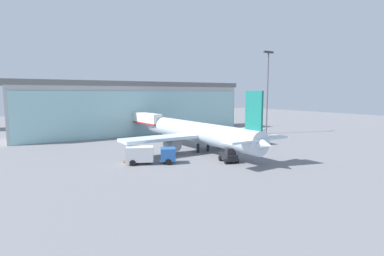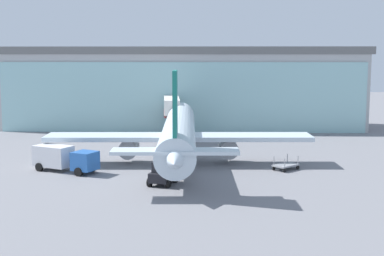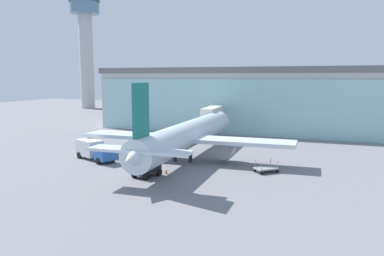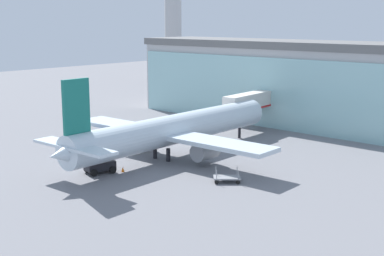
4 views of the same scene
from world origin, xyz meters
The scene contains 10 objects.
ground centered at (0.00, 0.00, 0.00)m, with size 240.00×240.00×0.00m, color slate.
terminal_building centered at (0.00, 36.05, 6.72)m, with size 59.95×14.05×13.45m.
jet_bridge centered at (-1.59, 26.15, 4.55)m, with size 3.12×13.62×5.93m.
apron_light_mast centered at (28.07, 15.26, 12.35)m, with size 3.20×0.40×21.13m.
airplane centered at (0.25, 6.29, 3.38)m, with size 29.70×36.67×10.91m.
catering_truck centered at (-11.72, 1.22, 1.47)m, with size 7.52×5.19×2.65m.
baggage_cart centered at (11.86, 2.30, 0.50)m, with size 3.15×3.06×1.50m.
pushback_tug centered at (-0.93, -4.40, 0.97)m, with size 2.88×3.56×2.30m.
safety_cone_nose centered at (0.68, -2.31, 0.28)m, with size 0.36×0.36×0.55m, color orange.
safety_cone_wingtip centered at (-14.72, 3.93, 0.28)m, with size 0.36×0.36×0.55m, color orange.
Camera 1 is at (-30.17, -39.31, 10.65)m, focal length 28.00 mm.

